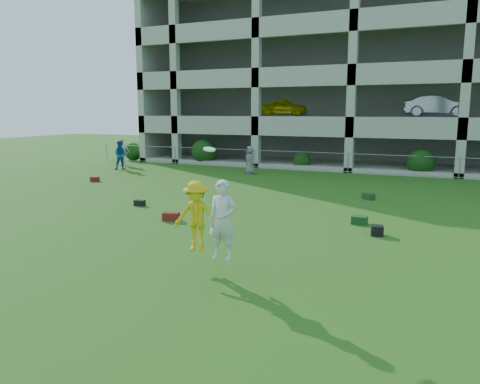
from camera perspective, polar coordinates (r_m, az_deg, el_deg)
The scene contains 14 objects.
ground at distance 10.98m, azimuth -7.47°, elevation -9.62°, with size 100.00×100.00×0.00m, color #235114.
bystander_a at distance 30.20m, azimuth -14.31°, elevation 4.36°, with size 0.88×0.69×1.81m, color #1D4E86.
bystander_b at distance 32.54m, azimuth -14.20°, elevation 4.74°, with size 1.06×0.44×1.81m, color white.
bystander_c at distance 27.24m, azimuth 1.23°, elevation 3.90°, with size 0.80×0.52×1.63m, color slate.
bag_red_a at distance 15.89m, azimuth -8.40°, elevation -2.99°, with size 0.55×0.30×0.28m, color #540E12.
bag_black_b at distance 18.60m, azimuth -12.14°, elevation -1.31°, with size 0.40×0.25×0.22m, color black.
bag_green_c at distance 15.75m, azimuth 14.36°, elevation -3.34°, with size 0.50×0.35×0.26m, color #143718.
crate_d at distance 14.47m, azimuth 16.37°, elevation -4.53°, with size 0.35×0.35×0.30m, color black.
bag_red_f at distance 25.61m, azimuth -17.28°, elevation 1.51°, with size 0.45×0.28×0.24m, color #580F14.
bag_green_g at distance 20.19m, azimuth 15.39°, elevation -0.53°, with size 0.50×0.30×0.25m, color #143919.
frisbee_contest at distance 10.52m, azimuth -4.45°, elevation -3.05°, with size 1.83×1.14×2.42m.
parking_garage at distance 36.96m, azimuth 16.10°, elevation 13.17°, with size 30.00×14.00×12.00m.
fence at distance 28.47m, azimuth 13.03°, elevation 3.50°, with size 36.06×0.06×1.20m.
shrub_row at distance 28.57m, azimuth 22.47°, elevation 4.83°, with size 34.38×2.52×3.50m.
Camera 1 is at (5.50, -8.77, 3.65)m, focal length 35.00 mm.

